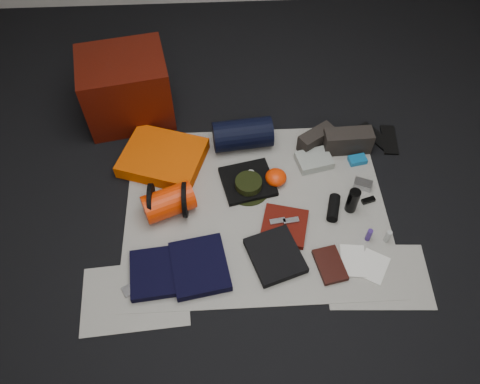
{
  "coord_description": "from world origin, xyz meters",
  "views": [
    {
      "loc": [
        -0.18,
        -1.61,
        2.41
      ],
      "look_at": [
        -0.1,
        0.05,
        0.1
      ],
      "focal_mm": 35.0,
      "sensor_mm": 36.0,
      "label": 1
    }
  ],
  "objects_px": {
    "water_bottle": "(353,201)",
    "paperback_book": "(330,265)",
    "sleeping_pad": "(163,158)",
    "compact_camera": "(363,184)",
    "red_cabinet": "(126,88)",
    "navy_duffel": "(243,134)",
    "stuff_sack": "(169,202)"
  },
  "relations": [
    {
      "from": "compact_camera",
      "to": "paperback_book",
      "type": "bearing_deg",
      "value": -96.23
    },
    {
      "from": "sleeping_pad",
      "to": "paperback_book",
      "type": "distance_m",
      "value": 1.27
    },
    {
      "from": "stuff_sack",
      "to": "water_bottle",
      "type": "xyz_separation_m",
      "value": [
        1.11,
        -0.05,
        -0.0
      ]
    },
    {
      "from": "water_bottle",
      "to": "stuff_sack",
      "type": "bearing_deg",
      "value": 177.65
    },
    {
      "from": "red_cabinet",
      "to": "navy_duffel",
      "type": "distance_m",
      "value": 0.86
    },
    {
      "from": "navy_duffel",
      "to": "paperback_book",
      "type": "bearing_deg",
      "value": -70.95
    },
    {
      "from": "compact_camera",
      "to": "red_cabinet",
      "type": "bearing_deg",
      "value": 176.38
    },
    {
      "from": "stuff_sack",
      "to": "paperback_book",
      "type": "relative_size",
      "value": 1.37
    },
    {
      "from": "water_bottle",
      "to": "paperback_book",
      "type": "relative_size",
      "value": 0.8
    },
    {
      "from": "red_cabinet",
      "to": "compact_camera",
      "type": "bearing_deg",
      "value": -36.69
    },
    {
      "from": "navy_duffel",
      "to": "stuff_sack",
      "type": "bearing_deg",
      "value": -138.63
    },
    {
      "from": "sleeping_pad",
      "to": "compact_camera",
      "type": "xyz_separation_m",
      "value": [
        1.28,
        -0.27,
        -0.02
      ]
    },
    {
      "from": "red_cabinet",
      "to": "stuff_sack",
      "type": "relative_size",
      "value": 1.89
    },
    {
      "from": "sleeping_pad",
      "to": "compact_camera",
      "type": "height_order",
      "value": "sleeping_pad"
    },
    {
      "from": "water_bottle",
      "to": "paperback_book",
      "type": "height_order",
      "value": "water_bottle"
    },
    {
      "from": "navy_duffel",
      "to": "paperback_book",
      "type": "xyz_separation_m",
      "value": [
        0.44,
        -0.95,
        -0.09
      ]
    },
    {
      "from": "water_bottle",
      "to": "compact_camera",
      "type": "relative_size",
      "value": 1.57
    },
    {
      "from": "sleeping_pad",
      "to": "navy_duffel",
      "type": "distance_m",
      "value": 0.55
    },
    {
      "from": "navy_duffel",
      "to": "compact_camera",
      "type": "distance_m",
      "value": 0.85
    },
    {
      "from": "navy_duffel",
      "to": "compact_camera",
      "type": "xyz_separation_m",
      "value": [
        0.74,
        -0.4,
        -0.08
      ]
    },
    {
      "from": "red_cabinet",
      "to": "sleeping_pad",
      "type": "xyz_separation_m",
      "value": [
        0.25,
        -0.48,
        -0.19
      ]
    },
    {
      "from": "red_cabinet",
      "to": "navy_duffel",
      "type": "height_order",
      "value": "red_cabinet"
    },
    {
      "from": "water_bottle",
      "to": "compact_camera",
      "type": "height_order",
      "value": "water_bottle"
    },
    {
      "from": "red_cabinet",
      "to": "sleeping_pad",
      "type": "height_order",
      "value": "red_cabinet"
    },
    {
      "from": "red_cabinet",
      "to": "sleeping_pad",
      "type": "distance_m",
      "value": 0.57
    },
    {
      "from": "red_cabinet",
      "to": "sleeping_pad",
      "type": "bearing_deg",
      "value": -73.23
    },
    {
      "from": "water_bottle",
      "to": "paperback_book",
      "type": "xyz_separation_m",
      "value": [
        -0.19,
        -0.38,
        -0.07
      ]
    },
    {
      "from": "water_bottle",
      "to": "paperback_book",
      "type": "distance_m",
      "value": 0.43
    },
    {
      "from": "paperback_book",
      "to": "compact_camera",
      "type": "bearing_deg",
      "value": 49.81
    },
    {
      "from": "water_bottle",
      "to": "compact_camera",
      "type": "distance_m",
      "value": 0.21
    },
    {
      "from": "stuff_sack",
      "to": "navy_duffel",
      "type": "relative_size",
      "value": 0.77
    },
    {
      "from": "stuff_sack",
      "to": "paperback_book",
      "type": "bearing_deg",
      "value": -25.07
    }
  ]
}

